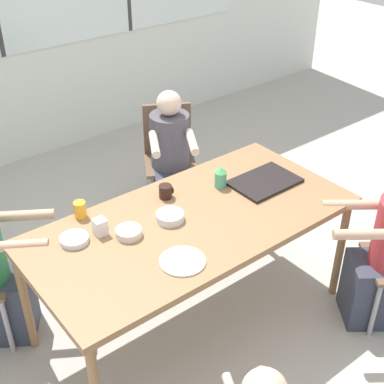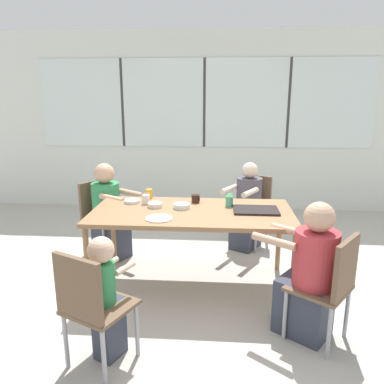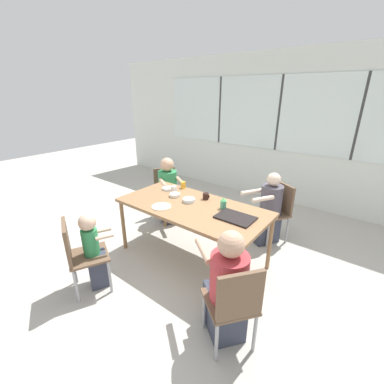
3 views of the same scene
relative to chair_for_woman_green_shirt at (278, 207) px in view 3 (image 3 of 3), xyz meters
name	(u,v)px [view 3 (image 3 of 3)]	position (x,y,z in m)	size (l,w,h in m)	color
ground_plane	(192,257)	(-0.68, -1.17, -0.51)	(16.00, 16.00, 0.00)	#B2ADA3
wall_back_with_windows	(278,129)	(-0.68, 1.52, 0.92)	(8.40, 0.08, 2.80)	silver
dining_table	(192,210)	(-0.68, -1.17, 0.20)	(1.88, 0.92, 0.77)	olive
chair_for_woman_green_shirt	(278,207)	(0.00, 0.00, 0.00)	(0.55, 0.55, 0.86)	brown
chair_for_man_blue_shirt	(166,189)	(-1.82, -0.44, 0.00)	(0.55, 0.55, 0.86)	brown
chair_for_man_teal_shirt	(234,302)	(0.39, -1.99, 0.00)	(0.56, 0.56, 0.86)	brown
chair_for_toddler	(78,251)	(-1.26, -2.39, 0.00)	(0.53, 0.53, 0.86)	brown
person_woman_green_shirt	(268,212)	(-0.08, -0.14, -0.04)	(0.53, 0.62, 1.05)	#333847
person_man_blue_shirt	(169,193)	(-1.68, -0.53, -0.02)	(0.64, 0.56, 1.09)	#333847
person_man_teal_shirt	(226,290)	(0.26, -1.89, -0.02)	(0.66, 0.61, 1.08)	#333847
person_toddler	(94,251)	(-1.20, -2.25, -0.05)	(0.29, 0.35, 0.92)	#333847
food_tray_dark	(235,218)	(-0.08, -1.14, 0.27)	(0.42, 0.29, 0.02)	black
coffee_mug	(206,196)	(-0.66, -0.89, 0.30)	(0.08, 0.08, 0.08)	black
sippy_cup	(223,203)	(-0.33, -1.00, 0.33)	(0.08, 0.08, 0.14)	#4CA57F
juice_glass	(183,185)	(-1.16, -0.76, 0.31)	(0.07, 0.07, 0.10)	gold
milk_carton_small	(174,189)	(-1.15, -0.97, 0.30)	(0.07, 0.07, 0.09)	silver
bowl_white_shallow	(175,195)	(-1.04, -1.08, 0.28)	(0.14, 0.14, 0.04)	silver
bowl_cereal	(168,188)	(-1.30, -0.95, 0.27)	(0.15, 0.15, 0.03)	silver
bowl_fruit	(189,200)	(-0.78, -1.10, 0.28)	(0.16, 0.16, 0.05)	silver
plate_tortillas	(161,207)	(-0.95, -1.43, 0.26)	(0.24, 0.24, 0.01)	beige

